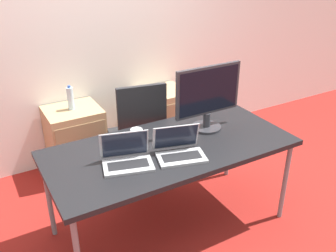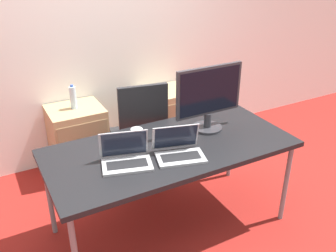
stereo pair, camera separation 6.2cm
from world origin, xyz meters
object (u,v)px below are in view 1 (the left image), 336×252
Objects in this scene: coffee_cup_white at (135,142)px; monitor at (208,97)px; laptop_left at (127,158)px; cabinet_right at (162,120)px; cabinet_left at (76,141)px; water_bottle at (70,98)px; laptop_right at (179,150)px; office_chair at (138,145)px; coffee_cup_brown at (137,135)px.

monitor is at bearing -0.26° from coffee_cup_white.
coffee_cup_white is at bearing 179.74° from monitor.
laptop_left is at bearing -166.96° from monitor.
monitor is 6.28× the size of coffee_cup_white.
cabinet_right is at bearing 80.41° from monitor.
cabinet_left is 0.47m from water_bottle.
monitor is (0.81, 0.19, 0.24)m from laptop_left.
coffee_cup_white is at bearing -81.48° from cabinet_left.
monitor is (0.43, 0.27, 0.24)m from laptop_right.
office_chair is at bearing 63.36° from coffee_cup_white.
cabinet_right is at bearing -0.13° from water_bottle.
monitor is at bearing -60.79° from office_chair.
cabinet_left is 1.81× the size of laptop_right.
laptop_left is 0.39m from laptop_right.
monitor is (0.35, -0.62, 0.65)m from office_chair.
water_bottle is 0.41× the size of monitor.
laptop_left is at bearing -127.56° from cabinet_right.
water_bottle reaches higher than cabinet_left.
laptop_right reaches higher than coffee_cup_brown.
monitor is (0.82, -1.11, 0.24)m from water_bottle.
laptop_left is at bearing -89.26° from cabinet_left.
laptop_left reaches higher than cabinet_right.
laptop_left reaches higher than laptop_right.
coffee_cup_white is 0.99× the size of coffee_cup_brown.
cabinet_left is at bearing 180.00° from cabinet_right.
office_chair is at bearing 60.44° from laptop_left.
monitor is at bearing -9.45° from coffee_cup_brown.
monitor is (-0.19, -1.10, 0.70)m from cabinet_right.
office_chair reaches higher than cabinet_left.
water_bottle is at bearing 102.71° from coffee_cup_brown.
coffee_cup_brown reaches higher than cabinet_right.
coffee_cup_white is (-0.66, 0.00, -0.24)m from monitor.
coffee_cup_brown is (-0.25, -0.52, 0.41)m from office_chair.
coffee_cup_brown is at bearing 114.13° from laptop_right.
cabinet_left is 1.51m from laptop_right.
coffee_cup_white is at bearing 52.00° from laptop_left.
monitor reaches higher than laptop_left.
laptop_left reaches higher than cabinet_left.
monitor is at bearing -53.31° from cabinet_left.
cabinet_right is 1.81× the size of laptop_right.
laptop_left is (0.02, -1.29, 0.47)m from cabinet_left.
water_bottle is at bearing 90.00° from cabinet_left.
monitor reaches higher than coffee_cup_brown.
laptop_right reaches higher than cabinet_right.
coffee_cup_white is (0.16, -1.10, 0.47)m from cabinet_left.
office_chair is 1.83× the size of monitor.
coffee_cup_white is (0.15, 0.19, -0.00)m from laptop_left.
office_chair is 4.44× the size of water_bottle.
cabinet_right is at bearing 52.11° from coffee_cup_brown.
water_bottle is 2.56× the size of coffee_cup_brown.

